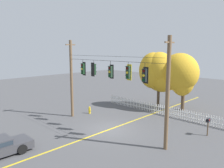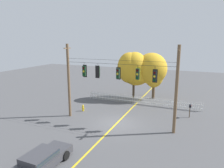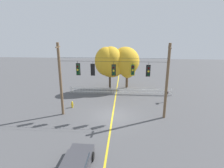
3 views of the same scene
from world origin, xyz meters
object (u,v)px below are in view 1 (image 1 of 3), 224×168
autumn_maple_near_fence (158,72)px  fire_hydrant (90,110)px  autumn_maple_mid (180,74)px  roadside_mailbox (208,121)px  traffic_signal_northbound_primary (111,72)px  traffic_signal_northbound_secondary (128,72)px  traffic_signal_eastbound_side (145,75)px  traffic_signal_southbound_primary (83,69)px  traffic_signal_westbound_side (94,69)px

autumn_maple_near_fence → fire_hydrant: (-3.82, -7.15, -3.82)m
autumn_maple_mid → roadside_mailbox: autumn_maple_mid is taller
autumn_maple_mid → traffic_signal_northbound_primary: bearing=-97.2°
autumn_maple_mid → roadside_mailbox: 7.93m
traffic_signal_northbound_secondary → autumn_maple_mid: size_ratio=0.22×
roadside_mailbox → fire_hydrant: bearing=-167.3°
autumn_maple_near_fence → traffic_signal_eastbound_side: bearing=-62.9°
traffic_signal_eastbound_side → roadside_mailbox: (3.01, 4.43, -3.79)m
traffic_signal_southbound_primary → roadside_mailbox: bearing=23.8°
traffic_signal_southbound_primary → traffic_signal_westbound_side: 1.54m
traffic_signal_northbound_primary → traffic_signal_westbound_side: bearing=-179.5°
traffic_signal_northbound_secondary → traffic_signal_eastbound_side: 1.54m
traffic_signal_northbound_secondary → autumn_maple_near_fence: size_ratio=0.22×
traffic_signal_southbound_primary → fire_hydrant: bearing=126.9°
traffic_signal_eastbound_side → autumn_maple_near_fence: bearing=117.1°
traffic_signal_westbound_side → traffic_signal_eastbound_side: 5.51m
traffic_signal_westbound_side → traffic_signal_northbound_primary: bearing=0.5°
traffic_signal_eastbound_side → autumn_maple_near_fence: autumn_maple_near_fence is taller
traffic_signal_southbound_primary → fire_hydrant: 5.18m
traffic_signal_southbound_primary → traffic_signal_northbound_secondary: (5.51, -0.00, 0.05)m
traffic_signal_southbound_primary → autumn_maple_mid: autumn_maple_mid is taller
fire_hydrant → autumn_maple_mid: bearing=51.4°
traffic_signal_northbound_primary → fire_hydrant: (-5.01, 1.85, -4.61)m
autumn_maple_near_fence → fire_hydrant: autumn_maple_near_fence is taller
traffic_signal_westbound_side → autumn_maple_mid: bearing=71.1°
traffic_signal_westbound_side → autumn_maple_near_fence: bearing=84.4°
traffic_signal_westbound_side → roadside_mailbox: (8.52, 4.45, -3.86)m
traffic_signal_eastbound_side → autumn_maple_near_fence: (-4.62, 9.01, -0.77)m
traffic_signal_westbound_side → traffic_signal_eastbound_side: bearing=0.2°
autumn_maple_mid → roadside_mailbox: bearing=-45.1°
traffic_signal_eastbound_side → autumn_maple_mid: (-2.20, 9.66, -0.88)m
roadside_mailbox → traffic_signal_northbound_secondary: bearing=-135.8°
traffic_signal_northbound_primary → traffic_signal_eastbound_side: 3.43m
traffic_signal_eastbound_side → fire_hydrant: size_ratio=1.98×
traffic_signal_eastbound_side → fire_hydrant: traffic_signal_eastbound_side is taller
autumn_maple_near_fence → autumn_maple_mid: autumn_maple_near_fence is taller
traffic_signal_northbound_primary → autumn_maple_near_fence: bearing=97.5°
roadside_mailbox → traffic_signal_westbound_side: bearing=-152.4°
traffic_signal_westbound_side → autumn_maple_near_fence: 9.11m
traffic_signal_eastbound_side → autumn_maple_mid: bearing=102.8°
autumn_maple_near_fence → traffic_signal_southbound_primary: bearing=-105.1°
traffic_signal_northbound_secondary → fire_hydrant: traffic_signal_northbound_secondary is taller
traffic_signal_southbound_primary → traffic_signal_eastbound_side: (7.05, -0.00, -0.04)m
autumn_maple_mid → fire_hydrant: size_ratio=8.48×
traffic_signal_westbound_side → traffic_signal_northbound_secondary: size_ratio=1.01×
autumn_maple_near_fence → autumn_maple_mid: 2.51m
traffic_signal_northbound_secondary → fire_hydrant: size_ratio=1.88×
fire_hydrant → roadside_mailbox: (11.45, 2.57, 0.81)m
traffic_signal_northbound_primary → traffic_signal_northbound_secondary: size_ratio=1.03×
autumn_maple_mid → roadside_mailbox: size_ratio=4.44×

